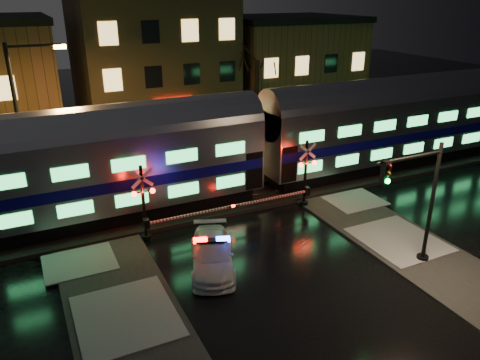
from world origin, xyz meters
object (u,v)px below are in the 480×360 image
Objects in this scene: crossing_signal_right at (300,182)px; streetlight at (24,116)px; police_car at (212,255)px; traffic_light at (417,205)px; crossing_signal_left at (152,210)px.

streetlight reaches higher than crossing_signal_right.
traffic_light reaches higher than police_car.
crossing_signal_left is 11.76m from traffic_light.
crossing_signal_left is at bearing 134.25° from police_car.
traffic_light is at bearing -37.35° from crossing_signal_left.
crossing_signal_right is 0.97× the size of traffic_light.
police_car is 7.55m from crossing_signal_right.
police_car is at bearing -58.46° from streetlight.
police_car is at bearing -65.87° from crossing_signal_left.
crossing_signal_left is 0.61× the size of streetlight.
police_car is 0.87× the size of traffic_light.
traffic_light is 19.75m from streetlight.
traffic_light is at bearing -81.25° from crossing_signal_right.
crossing_signal_right is 0.61× the size of streetlight.
streetlight is at bearing 152.53° from crossing_signal_right.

